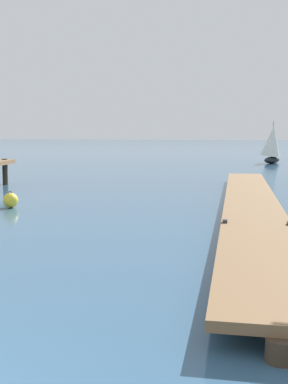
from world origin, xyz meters
The scene contains 3 objects.
floating_dock centered at (4.16, 13.71, 0.36)m, with size 2.21×22.70×0.53m.
mooring_buoy centered at (-4.52, 13.13, 0.28)m, with size 0.55×0.55×0.62m.
distant_sailboat centered at (6.32, 42.47, 1.66)m, with size 2.41×3.62×3.80m.
Camera 1 is at (3.89, -3.23, 2.73)m, focal length 45.49 mm.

